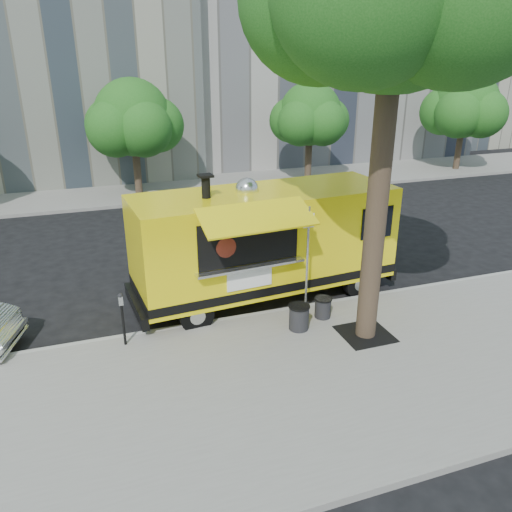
% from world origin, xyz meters
% --- Properties ---
extents(ground, '(120.00, 120.00, 0.00)m').
position_xyz_m(ground, '(0.00, 0.00, 0.00)').
color(ground, black).
rests_on(ground, ground).
extents(sidewalk, '(60.00, 6.00, 0.15)m').
position_xyz_m(sidewalk, '(0.00, -4.00, 0.07)').
color(sidewalk, gray).
rests_on(sidewalk, ground).
extents(curb, '(60.00, 0.14, 0.16)m').
position_xyz_m(curb, '(0.00, -0.93, 0.07)').
color(curb, '#999993').
rests_on(curb, ground).
extents(far_sidewalk, '(60.00, 5.00, 0.15)m').
position_xyz_m(far_sidewalk, '(0.00, 13.50, 0.07)').
color(far_sidewalk, gray).
rests_on(far_sidewalk, ground).
extents(building_mid, '(20.00, 14.00, 20.00)m').
position_xyz_m(building_mid, '(12.00, 23.00, 10.00)').
color(building_mid, '#A09B96').
rests_on(building_mid, ground).
extents(building_right, '(16.00, 12.00, 16.00)m').
position_xyz_m(building_right, '(30.00, 24.00, 8.00)').
color(building_right, '#A49F88').
rests_on(building_right, ground).
extents(tree_well, '(1.20, 1.20, 0.02)m').
position_xyz_m(tree_well, '(2.60, -2.80, 0.15)').
color(tree_well, black).
rests_on(tree_well, sidewalk).
extents(far_tree_b, '(3.60, 3.60, 5.50)m').
position_xyz_m(far_tree_b, '(-1.00, 12.70, 3.83)').
color(far_tree_b, '#33261C').
rests_on(far_tree_b, far_sidewalk).
extents(far_tree_c, '(3.24, 3.24, 5.21)m').
position_xyz_m(far_tree_c, '(8.00, 12.40, 3.72)').
color(far_tree_c, '#33261C').
rests_on(far_tree_c, far_sidewalk).
extents(far_tree_d, '(3.78, 3.78, 5.64)m').
position_xyz_m(far_tree_d, '(18.00, 12.60, 3.89)').
color(far_tree_d, '#33261C').
rests_on(far_tree_d, far_sidewalk).
extents(sign_post, '(0.28, 0.06, 3.00)m').
position_xyz_m(sign_post, '(1.55, -1.55, 1.85)').
color(sign_post, silver).
rests_on(sign_post, sidewalk).
extents(parking_meter, '(0.11, 0.11, 1.33)m').
position_xyz_m(parking_meter, '(-3.00, -1.35, 0.98)').
color(parking_meter, black).
rests_on(parking_meter, sidewalk).
extents(food_truck, '(7.66, 3.94, 3.72)m').
position_xyz_m(food_truck, '(1.04, 0.17, 1.75)').
color(food_truck, yellow).
rests_on(food_truck, ground).
extents(trash_bin_left, '(0.53, 0.53, 0.64)m').
position_xyz_m(trash_bin_left, '(1.17, -2.02, 0.49)').
color(trash_bin_left, black).
rests_on(trash_bin_left, sidewalk).
extents(trash_bin_right, '(0.45, 0.45, 0.54)m').
position_xyz_m(trash_bin_right, '(2.00, -1.66, 0.44)').
color(trash_bin_right, '#232326').
rests_on(trash_bin_right, sidewalk).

